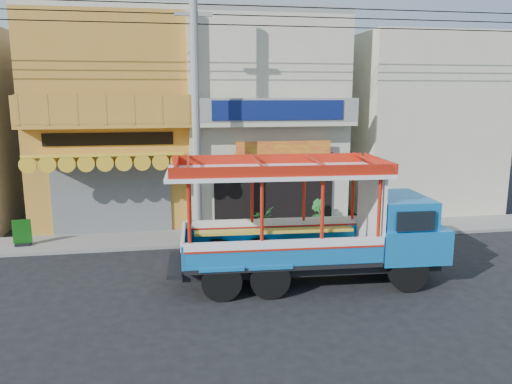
# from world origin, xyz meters

# --- Properties ---
(ground) EXTENTS (90.00, 90.00, 0.00)m
(ground) POSITION_xyz_m (0.00, 0.00, 0.00)
(ground) COLOR black
(ground) RESTS_ON ground
(sidewalk) EXTENTS (30.00, 2.00, 0.12)m
(sidewalk) POSITION_xyz_m (0.00, 4.00, 0.06)
(sidewalk) COLOR slate
(sidewalk) RESTS_ON ground
(shophouse_left) EXTENTS (6.00, 7.50, 8.24)m
(shophouse_left) POSITION_xyz_m (-4.00, 7.96, 4.11)
(shophouse_left) COLOR #C1802A
(shophouse_left) RESTS_ON ground
(shophouse_right) EXTENTS (6.00, 6.75, 8.24)m
(shophouse_right) POSITION_xyz_m (2.00, 7.96, 4.11)
(shophouse_right) COLOR beige
(shophouse_right) RESTS_ON ground
(party_pilaster) EXTENTS (0.35, 0.30, 8.00)m
(party_pilaster) POSITION_xyz_m (-1.00, 4.85, 4.00)
(party_pilaster) COLOR beige
(party_pilaster) RESTS_ON ground
(filler_building_right) EXTENTS (6.00, 6.00, 7.60)m
(filler_building_right) POSITION_xyz_m (9.00, 8.00, 3.80)
(filler_building_right) COLOR beige
(filler_building_right) RESTS_ON ground
(utility_pole) EXTENTS (28.00, 0.26, 9.00)m
(utility_pole) POSITION_xyz_m (-0.85, 3.30, 5.03)
(utility_pole) COLOR gray
(utility_pole) RESTS_ON ground
(songthaew_truck) EXTENTS (7.47, 2.79, 3.43)m
(songthaew_truck) POSITION_xyz_m (2.29, -0.72, 1.65)
(songthaew_truck) COLOR black
(songthaew_truck) RESTS_ON ground
(green_sign) EXTENTS (0.59, 0.31, 0.90)m
(green_sign) POSITION_xyz_m (-6.84, 3.83, 0.50)
(green_sign) COLOR black
(green_sign) RESTS_ON sidewalk
(potted_plant_a) EXTENTS (1.05, 1.07, 0.90)m
(potted_plant_a) POSITION_xyz_m (1.42, 4.26, 0.57)
(potted_plant_a) COLOR #1B5F25
(potted_plant_a) RESTS_ON sidewalk
(potted_plant_b) EXTENTS (0.64, 0.72, 1.09)m
(potted_plant_b) POSITION_xyz_m (3.56, 4.33, 0.66)
(potted_plant_b) COLOR #1B5F25
(potted_plant_b) RESTS_ON sidewalk
(potted_plant_c) EXTENTS (0.79, 0.79, 1.00)m
(potted_plant_c) POSITION_xyz_m (5.57, 4.39, 0.62)
(potted_plant_c) COLOR #1B5F25
(potted_plant_c) RESTS_ON sidewalk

